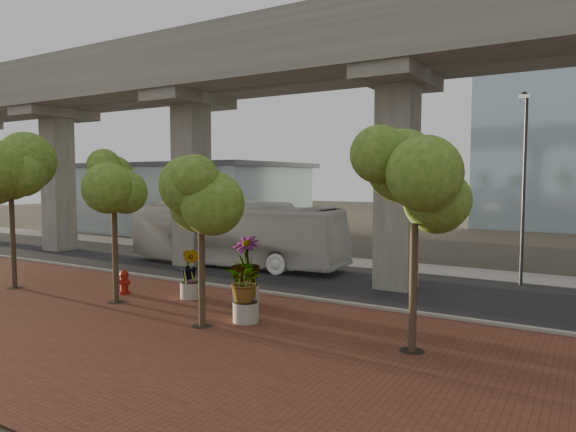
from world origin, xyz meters
The scene contains 18 objects.
ground centered at (0.00, 0.00, 0.00)m, with size 160.00×160.00×0.00m, color #332E25.
brick_plaza centered at (0.00, -8.00, 0.03)m, with size 70.00×13.00×0.06m, color brown.
asphalt_road centered at (0.00, 2.00, 0.02)m, with size 90.00×8.00×0.04m, color black.
curb_strip centered at (0.00, -2.00, 0.08)m, with size 70.00×0.25×0.16m, color gray.
far_sidewalk centered at (0.00, 7.50, 0.03)m, with size 90.00×3.00×0.06m, color gray.
transit_viaduct centered at (0.00, 2.00, 7.29)m, with size 72.00×5.60×12.40m.
station_pavilion centered at (-20.00, 16.00, 3.22)m, with size 23.00×13.00×6.30m.
transit_bus centered at (-3.72, 3.01, 1.80)m, with size 3.03×12.89×3.59m, color silver.
fire_hydrant centered at (-3.45, -5.18, 0.57)m, with size 0.53×0.48×1.06m.
planter_front centered at (3.47, -6.00, 1.36)m, with size 1.95×1.95×2.15m.
planter_right centered at (2.17, -4.19, 1.69)m, with size 2.52×2.52×2.69m.
planter_left centered at (-0.50, -4.33, 1.31)m, with size 1.87×1.87×2.06m.
street_tree_far_west centered at (-8.67, -6.86, 5.22)m, with size 4.06×4.06×7.04m.
street_tree_near_west centered at (-2.61, -6.33, 4.75)m, with size 3.06×3.06×6.12m.
street_tree_near_east centered at (2.50, -7.13, 4.39)m, with size 3.38×3.38×5.90m.
street_tree_far_east centered at (9.26, -5.98, 4.82)m, with size 3.85×3.85×6.53m.
streetlamp_west centered at (-9.23, 6.52, 5.34)m, with size 0.45×1.33×9.16m.
streetlamp_east centered at (10.76, 5.52, 5.06)m, with size 0.43×1.26×8.67m.
Camera 1 is at (13.58, -20.03, 4.97)m, focal length 32.00 mm.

